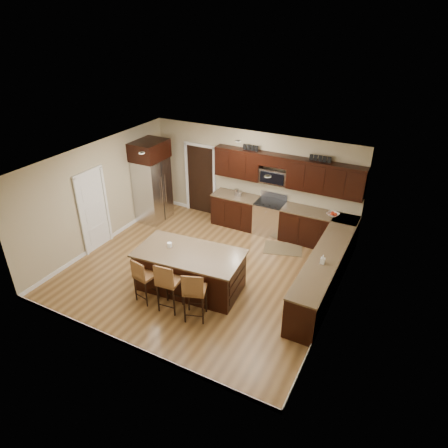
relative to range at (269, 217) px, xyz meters
The scene contains 23 objects.
floor 2.59m from the range, 105.51° to the right, with size 6.00×6.00×0.00m, color olive.
ceiling 3.38m from the range, 105.51° to the right, with size 6.00×6.00×0.00m, color silver.
wall_back 1.15m from the range, 156.28° to the left, with size 6.00×6.00×0.00m, color tan.
wall_left 4.51m from the range, 146.33° to the right, with size 5.50×5.50×0.00m, color tan.
wall_right 3.49m from the range, 46.57° to the right, with size 5.50×5.50×0.00m, color tan.
base_cabinets 1.58m from the range, 39.46° to the right, with size 4.02×3.96×0.92m.
upper_cabinets 1.42m from the range, 20.23° to the left, with size 4.00×0.33×0.80m.
range is the anchor object (origin of this frame).
microwave 1.16m from the range, 90.00° to the left, with size 0.76×0.31×0.40m, color silver.
doorway 2.41m from the range, behind, with size 0.85×0.03×2.06m, color black.
pantry_door 4.61m from the range, 143.07° to the right, with size 0.03×0.80×2.04m, color white.
letter_decor 1.84m from the range, 31.31° to the left, with size 2.20×0.03×0.15m, color black, non-canonical shape.
island 3.19m from the range, 100.97° to the right, with size 2.41×1.42×0.92m.
stool_left 4.16m from the range, 107.05° to the right, with size 0.45×0.45×1.03m.
stool_mid 4.03m from the range, 98.52° to the right, with size 0.47×0.47×1.14m.
stool_right 3.98m from the range, 89.66° to the right, with size 0.54×0.54×1.13m.
refrigerator 3.47m from the range, 166.66° to the right, with size 0.79×0.98×2.35m.
floor_mat 1.02m from the range, 43.71° to the right, with size 0.98×0.65×0.01m, color brown.
fruit_bowl 1.75m from the range, ahead, with size 0.30×0.30×0.07m, color silver.
soap_bottle 3.05m from the range, 47.72° to the right, with size 0.09×0.09×0.19m, color #B2B2B2.
canister_tall 1.15m from the range, behind, with size 0.12×0.12×0.19m, color silver.
canister_short 1.05m from the range, behind, with size 0.11×0.11×0.15m, color silver.
island_jar 3.36m from the range, 109.48° to the right, with size 0.10×0.10×0.10m, color white.
Camera 1 is at (4.06, -6.70, 5.50)m, focal length 32.00 mm.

